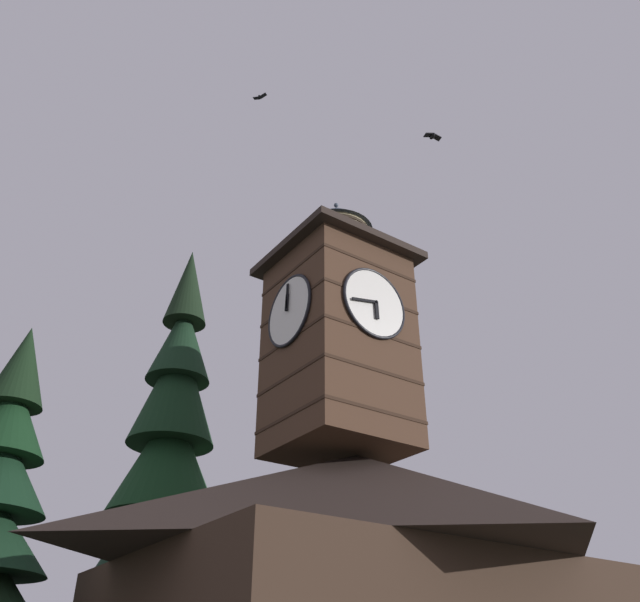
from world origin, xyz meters
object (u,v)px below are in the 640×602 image
Objects in this scene: building_main at (361,602)px; moon at (242,534)px; flying_bird_high at (260,97)px; pine_tree_behind at (163,498)px; clock_tower at (338,331)px; flying_bird_low at (432,136)px.

building_main is 41.38m from moon.
moon reaches higher than building_main.
moon is 3.97× the size of flying_bird_high.
clock_tower is at bearing 107.65° from pine_tree_behind.
pine_tree_behind is (2.72, -7.34, 3.71)m from building_main.
moon is at bearing -111.53° from flying_bird_low.
clock_tower is 0.50× the size of pine_tree_behind.
pine_tree_behind is 15.07m from flying_bird_low.
clock_tower is 15.85× the size of flying_bird_high.
moon is at bearing -118.84° from flying_bird_high.
flying_bird_high is (2.38, -1.74, 10.53)m from clock_tower.
building_main is at bearing 156.05° from clock_tower.
flying_bird_low is (-0.71, 4.22, 5.36)m from clock_tower.
flying_bird_high reaches higher than flying_bird_low.
pine_tree_behind is at bearing -91.19° from flying_bird_high.
flying_bird_high is 0.97× the size of flying_bird_low.
building_main is at bearing 66.03° from moon.
pine_tree_behind is 7.92× the size of moon.
flying_bird_high is 8.47m from flying_bird_low.
clock_tower is 40.34m from moon.
pine_tree_behind reaches higher than building_main.
building_main is 5.46× the size of moon.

